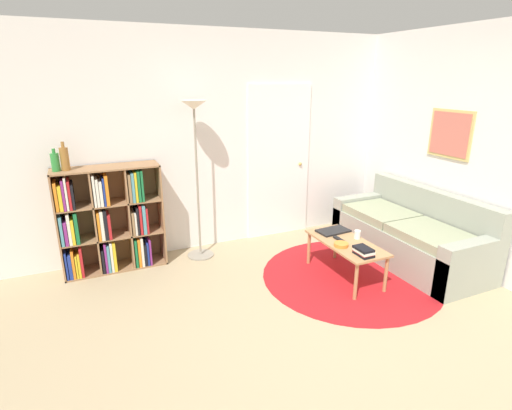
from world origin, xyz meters
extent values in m
plane|color=tan|center=(0.00, 0.00, 0.00)|extent=(14.00, 14.00, 0.00)
cube|color=silver|center=(0.00, 2.55, 1.30)|extent=(7.25, 0.05, 2.60)
cube|color=white|center=(0.68, 2.51, 0.99)|extent=(0.88, 0.02, 1.98)
sphere|color=tan|center=(0.99, 2.49, 0.95)|extent=(0.04, 0.04, 0.04)
cube|color=silver|center=(2.15, 1.26, 1.30)|extent=(0.05, 5.52, 2.60)
cube|color=tan|center=(2.11, 1.14, 1.46)|extent=(0.02, 0.56, 0.53)
cube|color=#C66656|center=(2.10, 1.14, 1.46)|extent=(0.01, 0.50, 0.47)
cylinder|color=#B2191E|center=(0.83, 1.07, 0.00)|extent=(1.91, 1.91, 0.01)
cube|color=#936B47|center=(-1.99, 2.33, 0.58)|extent=(0.02, 0.34, 1.17)
cube|color=#936B47|center=(-0.93, 2.33, 0.58)|extent=(0.02, 0.34, 1.17)
cube|color=#936B47|center=(-1.46, 2.33, 1.16)|extent=(1.09, 0.34, 0.02)
cube|color=#936B47|center=(-1.46, 2.33, 0.01)|extent=(1.09, 0.34, 0.02)
cube|color=#936B47|center=(-1.46, 2.49, 0.58)|extent=(1.09, 0.02, 1.17)
cube|color=#936B47|center=(-1.64, 2.33, 0.58)|extent=(0.02, 0.32, 1.13)
cube|color=#936B47|center=(-1.29, 2.33, 0.58)|extent=(0.02, 0.32, 1.13)
cube|color=#936B47|center=(-1.46, 2.33, 0.39)|extent=(1.05, 0.32, 0.02)
cube|color=#936B47|center=(-1.46, 2.33, 0.77)|extent=(1.05, 0.32, 0.02)
cube|color=navy|center=(-1.97, 2.27, 0.17)|extent=(0.02, 0.21, 0.30)
cube|color=navy|center=(-1.93, 2.30, 0.15)|extent=(0.03, 0.26, 0.27)
cube|color=orange|center=(-1.90, 2.29, 0.17)|extent=(0.03, 0.23, 0.31)
cube|color=gold|center=(-1.87, 2.27, 0.14)|extent=(0.02, 0.20, 0.25)
cube|color=gold|center=(-1.85, 2.27, 0.15)|extent=(0.02, 0.20, 0.26)
cube|color=#B21E23|center=(-1.82, 2.27, 0.18)|extent=(0.03, 0.21, 0.33)
cube|color=black|center=(-1.60, 2.29, 0.15)|extent=(0.02, 0.24, 0.27)
cube|color=#7F287A|center=(-1.57, 2.27, 0.18)|extent=(0.02, 0.20, 0.33)
cube|color=teal|center=(-1.55, 2.29, 0.17)|extent=(0.03, 0.24, 0.31)
cube|color=silver|center=(-1.51, 2.30, 0.19)|extent=(0.03, 0.27, 0.33)
cube|color=gold|center=(-1.48, 2.28, 0.18)|extent=(0.03, 0.22, 0.33)
cube|color=#196B38|center=(-1.25, 2.28, 0.18)|extent=(0.03, 0.23, 0.32)
cube|color=orange|center=(-1.22, 2.27, 0.18)|extent=(0.03, 0.19, 0.33)
cube|color=silver|center=(-1.19, 2.29, 0.19)|extent=(0.03, 0.23, 0.34)
cube|color=black|center=(-1.16, 2.30, 0.14)|extent=(0.03, 0.25, 0.25)
cube|color=navy|center=(-1.13, 2.29, 0.15)|extent=(0.02, 0.25, 0.26)
cube|color=#7F287A|center=(-1.10, 2.29, 0.17)|extent=(0.02, 0.25, 0.30)
cube|color=teal|center=(-1.96, 2.31, 0.56)|extent=(0.03, 0.27, 0.31)
cube|color=#7F287A|center=(-1.92, 2.30, 0.53)|extent=(0.03, 0.26, 0.25)
cube|color=silver|center=(-1.89, 2.27, 0.57)|extent=(0.03, 0.20, 0.33)
cube|color=gold|center=(-1.86, 2.27, 0.54)|extent=(0.03, 0.21, 0.27)
cube|color=#196B38|center=(-1.82, 2.30, 0.57)|extent=(0.03, 0.25, 0.33)
cube|color=orange|center=(-1.60, 2.27, 0.56)|extent=(0.03, 0.20, 0.31)
cube|color=silver|center=(-1.57, 2.31, 0.56)|extent=(0.03, 0.27, 0.32)
cube|color=black|center=(-1.53, 2.29, 0.56)|extent=(0.03, 0.25, 0.32)
cube|color=#B21E23|center=(-1.50, 2.27, 0.54)|extent=(0.03, 0.20, 0.27)
cube|color=olive|center=(-1.25, 2.30, 0.53)|extent=(0.03, 0.27, 0.26)
cube|color=silver|center=(-1.23, 2.29, 0.53)|extent=(0.02, 0.25, 0.25)
cube|color=black|center=(-1.20, 2.29, 0.56)|extent=(0.02, 0.24, 0.31)
cube|color=#B21E23|center=(-1.17, 2.29, 0.57)|extent=(0.03, 0.25, 0.33)
cube|color=teal|center=(-1.13, 2.29, 0.57)|extent=(0.03, 0.24, 0.33)
cube|color=#B21E23|center=(-1.10, 2.28, 0.55)|extent=(0.02, 0.23, 0.29)
cube|color=orange|center=(-1.96, 2.28, 0.93)|extent=(0.03, 0.22, 0.29)
cube|color=gold|center=(-1.93, 2.27, 0.91)|extent=(0.03, 0.21, 0.26)
cube|color=#7F287A|center=(-1.89, 2.27, 0.93)|extent=(0.02, 0.20, 0.31)
cube|color=silver|center=(-1.87, 2.27, 0.95)|extent=(0.02, 0.20, 0.34)
cube|color=#B21E23|center=(-1.84, 2.29, 0.93)|extent=(0.02, 0.24, 0.30)
cube|color=black|center=(-1.81, 2.30, 0.91)|extent=(0.02, 0.27, 0.26)
cube|color=silver|center=(-1.61, 2.29, 0.94)|extent=(0.02, 0.23, 0.33)
cube|color=silver|center=(-1.58, 2.27, 0.92)|extent=(0.03, 0.19, 0.29)
cube|color=silver|center=(-1.54, 2.27, 0.91)|extent=(0.03, 0.20, 0.26)
cube|color=navy|center=(-1.51, 2.28, 0.93)|extent=(0.02, 0.21, 0.29)
cube|color=orange|center=(-1.48, 2.30, 0.94)|extent=(0.03, 0.27, 0.32)
cube|color=olive|center=(-1.25, 2.27, 0.93)|extent=(0.03, 0.21, 0.31)
cube|color=teal|center=(-1.22, 2.28, 0.94)|extent=(0.03, 0.21, 0.32)
cube|color=gold|center=(-1.19, 2.26, 0.94)|extent=(0.02, 0.19, 0.33)
cube|color=#196B38|center=(-1.16, 2.27, 0.95)|extent=(0.03, 0.19, 0.34)
cube|color=#196B38|center=(-1.12, 2.31, 0.95)|extent=(0.02, 0.27, 0.34)
cylinder|color=gray|center=(-0.50, 2.24, 0.01)|extent=(0.31, 0.31, 0.01)
cylinder|color=gray|center=(-0.50, 2.24, 0.91)|extent=(0.02, 0.02, 1.73)
cone|color=white|center=(-0.50, 2.24, 1.78)|extent=(0.29, 0.29, 0.10)
cube|color=gray|center=(1.70, 1.17, 0.21)|extent=(0.82, 1.87, 0.41)
cube|color=gray|center=(2.02, 1.17, 0.41)|extent=(0.16, 1.87, 0.81)
cube|color=gray|center=(1.70, 0.32, 0.28)|extent=(0.82, 0.16, 0.55)
cube|color=gray|center=(1.70, 2.02, 0.28)|extent=(0.82, 0.16, 0.55)
cube|color=gray|center=(1.62, 0.78, 0.46)|extent=(0.62, 0.75, 0.10)
cube|color=gray|center=(1.62, 1.56, 0.46)|extent=(0.62, 0.75, 0.10)
cube|color=#AD7F51|center=(0.76, 1.09, 0.40)|extent=(0.45, 0.94, 0.02)
cylinder|color=#AD7F51|center=(0.58, 0.66, 0.19)|extent=(0.04, 0.04, 0.39)
cylinder|color=#AD7F51|center=(0.58, 1.52, 0.19)|extent=(0.04, 0.04, 0.39)
cylinder|color=#AD7F51|center=(0.94, 0.66, 0.19)|extent=(0.04, 0.04, 0.39)
cylinder|color=#AD7F51|center=(0.94, 1.52, 0.19)|extent=(0.04, 0.04, 0.39)
cube|color=black|center=(0.80, 1.39, 0.42)|extent=(0.37, 0.24, 0.02)
cylinder|color=orange|center=(0.64, 1.02, 0.43)|extent=(0.15, 0.15, 0.04)
cube|color=black|center=(0.71, 0.75, 0.42)|extent=(0.13, 0.19, 0.02)
cube|color=#B21E23|center=(0.71, 0.76, 0.43)|extent=(0.13, 0.19, 0.01)
cube|color=silver|center=(0.71, 0.75, 0.45)|extent=(0.13, 0.19, 0.03)
cube|color=black|center=(0.71, 0.75, 0.48)|extent=(0.13, 0.19, 0.02)
cylinder|color=white|center=(0.92, 1.12, 0.46)|extent=(0.07, 0.07, 0.09)
cube|color=black|center=(0.71, 1.15, 0.42)|extent=(0.05, 0.17, 0.02)
cylinder|color=#2D8438|center=(-1.92, 2.32, 1.26)|extent=(0.08, 0.08, 0.18)
cylinder|color=#2D8438|center=(-1.92, 2.32, 1.37)|extent=(0.03, 0.03, 0.05)
cylinder|color=olive|center=(-1.83, 2.33, 1.28)|extent=(0.08, 0.08, 0.23)
cylinder|color=olive|center=(-1.83, 2.33, 1.43)|extent=(0.03, 0.03, 0.06)
camera|label=1|loc=(-1.69, -2.06, 2.08)|focal=28.00mm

